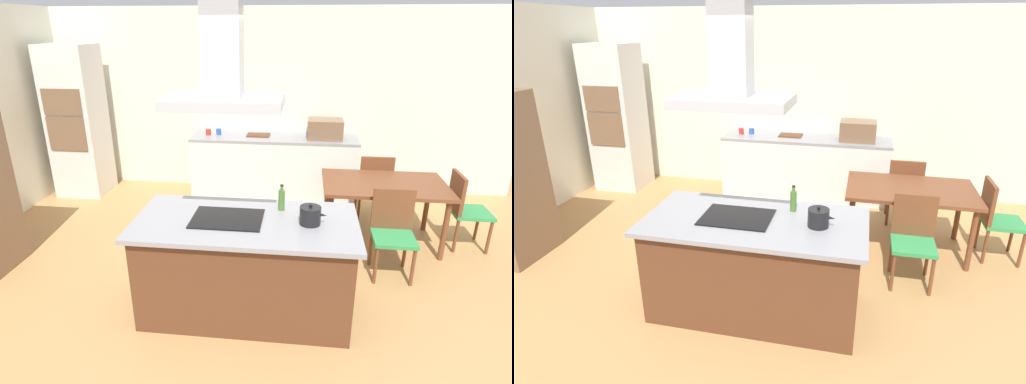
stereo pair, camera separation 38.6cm
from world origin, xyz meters
TOP-DOWN VIEW (x-y plane):
  - ground at (0.00, 1.50)m, footprint 16.00×16.00m
  - wall_back at (0.00, 3.25)m, footprint 7.20×0.10m
  - kitchen_island at (0.00, 0.00)m, footprint 1.89×0.96m
  - cooktop at (-0.16, 0.00)m, footprint 0.60×0.44m
  - tea_kettle at (0.54, -0.01)m, footprint 0.23×0.18m
  - olive_oil_bottle at (0.29, 0.25)m, footprint 0.06×0.06m
  - back_counter at (0.02, 2.88)m, footprint 2.46×0.62m
  - countertop_microwave at (0.76, 2.88)m, footprint 0.50×0.38m
  - coffee_mug_red at (-0.98, 2.89)m, footprint 0.08×0.08m
  - coffee_mug_blue at (-0.82, 2.93)m, footprint 0.08×0.08m
  - cutting_board at (-0.22, 2.93)m, footprint 0.34×0.24m
  - wall_oven_stack at (-2.90, 2.65)m, footprint 0.70×0.66m
  - dining_table at (1.40, 1.48)m, footprint 1.40×0.90m
  - chair_facing_island at (1.40, 0.82)m, footprint 0.42×0.42m
  - chair_facing_back_wall at (1.40, 2.15)m, footprint 0.42×0.42m
  - chair_at_right_end at (2.32, 1.48)m, footprint 0.42×0.42m
  - range_hood at (-0.16, 0.00)m, footprint 0.90×0.55m

SIDE VIEW (x-z plane):
  - ground at x=0.00m, z-range 0.00..0.00m
  - back_counter at x=0.02m, z-range 0.00..0.90m
  - kitchen_island at x=0.00m, z-range 0.00..0.90m
  - chair_facing_island at x=1.40m, z-range 0.06..0.95m
  - chair_facing_back_wall at x=1.40m, z-range 0.06..0.95m
  - chair_at_right_end at x=2.32m, z-range 0.06..0.95m
  - dining_table at x=1.40m, z-range 0.29..1.04m
  - cooktop at x=-0.16m, z-range 0.90..0.91m
  - cutting_board at x=-0.22m, z-range 0.90..0.92m
  - coffee_mug_red at x=-0.98m, z-range 0.90..0.99m
  - coffee_mug_blue at x=-0.82m, z-range 0.90..0.99m
  - tea_kettle at x=0.54m, z-range 0.89..1.07m
  - olive_oil_bottle at x=0.29m, z-range 0.88..1.12m
  - countertop_microwave at x=0.76m, z-range 0.90..1.18m
  - wall_oven_stack at x=-2.90m, z-range 0.00..2.20m
  - wall_back at x=0.00m, z-range 0.00..2.70m
  - range_hood at x=-0.16m, z-range 1.71..2.49m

